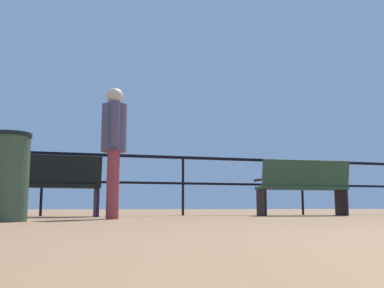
# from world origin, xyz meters

# --- Properties ---
(pier_railing) EXTENTS (18.86, 0.05, 1.04)m
(pier_railing) POSITION_xyz_m (0.00, 7.12, 0.77)
(pier_railing) COLOR black
(pier_railing) RESTS_ON ground_plane
(bench_near_left) EXTENTS (1.53, 0.67, 0.89)m
(bench_near_left) POSITION_xyz_m (-2.25, 6.33, 0.50)
(bench_near_left) COLOR black
(bench_near_left) RESTS_ON ground_plane
(bench_near_right) EXTENTS (1.59, 0.68, 0.94)m
(bench_near_right) POSITION_xyz_m (1.93, 6.33, 0.53)
(bench_near_right) COLOR #2B472F
(bench_near_right) RESTS_ON ground_plane
(person_by_bench) EXTENTS (0.31, 0.52, 1.63)m
(person_by_bench) POSITION_xyz_m (-1.45, 5.06, 0.93)
(person_by_bench) COLOR #94343A
(person_by_bench) RESTS_ON ground_plane
(trash_bin) EXTENTS (0.41, 0.41, 0.89)m
(trash_bin) POSITION_xyz_m (-2.57, 4.34, 0.45)
(trash_bin) COLOR #344831
(trash_bin) RESTS_ON ground_plane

